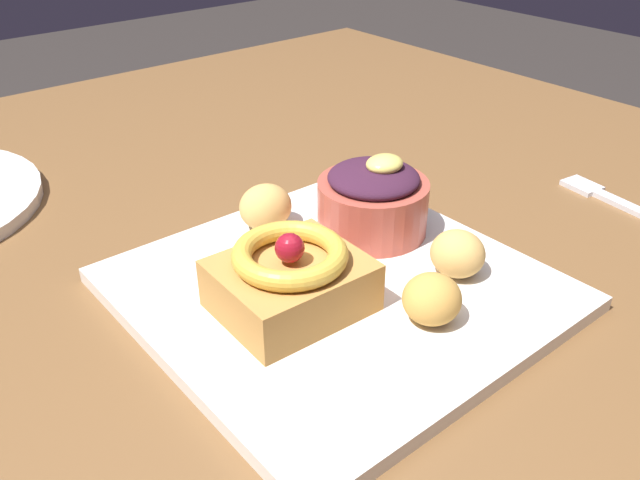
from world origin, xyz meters
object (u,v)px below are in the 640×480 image
(berry_ramekin, at_px, (373,199))
(fritter_front, at_px, (266,207))
(fritter_back, at_px, (458,254))
(fork, at_px, (611,199))
(front_plate, at_px, (337,289))
(cake_slice, at_px, (290,278))
(fritter_middle, at_px, (432,299))

(berry_ramekin, xyz_separation_m, fritter_front, (-0.07, 0.06, -0.01))
(berry_ramekin, xyz_separation_m, fritter_back, (0.00, -0.09, -0.01))
(fritter_back, relative_size, fork, 0.33)
(front_plate, relative_size, berry_ramekin, 3.07)
(cake_slice, bearing_deg, fritter_front, 62.92)
(berry_ramekin, relative_size, fritter_back, 2.20)
(front_plate, xyz_separation_m, cake_slice, (-0.04, -0.00, 0.03))
(fritter_front, bearing_deg, front_plate, -94.86)
(cake_slice, height_order, berry_ramekin, berry_ramekin)
(front_plate, distance_m, fritter_back, 0.09)
(fritter_middle, relative_size, fork, 0.32)
(fritter_middle, bearing_deg, cake_slice, 131.66)
(berry_ramekin, distance_m, fritter_back, 0.09)
(berry_ramekin, relative_size, fritter_middle, 2.25)
(berry_ramekin, relative_size, fork, 0.73)
(fritter_back, bearing_deg, fritter_front, 114.57)
(fritter_front, relative_size, fork, 0.36)
(fork, bearing_deg, cake_slice, 89.90)
(fritter_middle, distance_m, fork, 0.29)
(front_plate, distance_m, fork, 0.31)
(cake_slice, bearing_deg, front_plate, 2.99)
(cake_slice, height_order, fritter_front, cake_slice)
(fritter_middle, height_order, fritter_back, same)
(fritter_middle, bearing_deg, front_plate, 104.73)
(fritter_front, height_order, fritter_middle, fritter_front)
(berry_ramekin, relative_size, fritter_front, 2.01)
(berry_ramekin, bearing_deg, fritter_back, -87.78)
(cake_slice, relative_size, fritter_back, 2.45)
(berry_ramekin, distance_m, fork, 0.25)
(cake_slice, xyz_separation_m, fritter_middle, (0.06, -0.07, -0.01))
(cake_slice, distance_m, fork, 0.35)
(fritter_back, distance_m, fork, 0.23)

